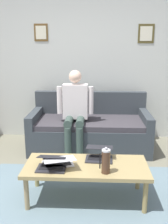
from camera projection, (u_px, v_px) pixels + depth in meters
ground_plane at (77, 205)px, 2.70m from camera, size 7.68×7.68×0.00m
area_rug at (86, 203)px, 2.73m from camera, size 2.49×1.77×0.01m
back_wall at (85, 62)px, 4.49m from camera, size 7.04×0.11×2.70m
couch at (90, 130)px, 4.16m from camera, size 1.87×0.88×0.88m
coffee_table at (86, 168)px, 2.74m from camera, size 1.31×0.57×0.40m
laptop_left at (99, 155)px, 2.87m from camera, size 0.32×0.32×0.13m
laptop_center at (52, 164)px, 2.65m from camera, size 0.31×0.28×0.13m
laptop_right at (58, 162)px, 2.69m from camera, size 0.40×0.40×0.13m
french_press at (106, 161)px, 2.53m from camera, size 0.11×0.09×0.28m
person_seated at (75, 108)px, 3.84m from camera, size 0.55×0.51×1.28m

